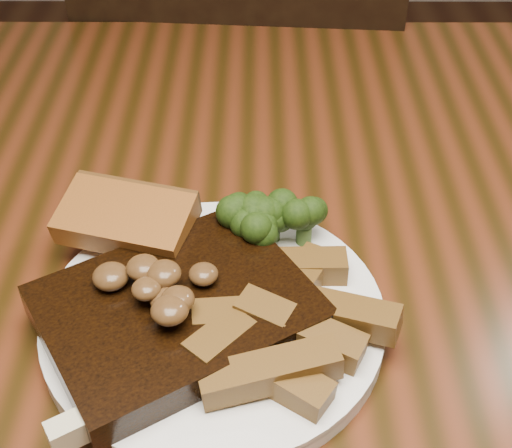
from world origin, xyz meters
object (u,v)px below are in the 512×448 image
at_px(plate, 214,319).
at_px(garlic_bread, 129,238).
at_px(chair_far, 245,123).
at_px(potato_wedges, 301,315).
at_px(steak, 177,312).
at_px(dining_table, 263,333).

distance_m(plate, garlic_bread, 0.10).
xyz_separation_m(chair_far, plate, (-0.01, -0.65, 0.24)).
height_order(chair_far, potato_wedges, chair_far).
height_order(plate, potato_wedges, potato_wedges).
bearing_deg(steak, garlic_bread, 88.00).
distance_m(dining_table, steak, 0.16).
relative_size(steak, potato_wedges, 1.52).
xyz_separation_m(plate, potato_wedges, (0.06, -0.01, 0.02)).
bearing_deg(dining_table, potato_wedges, -72.70).
relative_size(chair_far, garlic_bread, 8.92).
xyz_separation_m(steak, garlic_bread, (-0.05, 0.08, -0.00)).
distance_m(chair_far, steak, 0.71).
bearing_deg(garlic_bread, plate, -29.40).
bearing_deg(chair_far, garlic_bread, 86.07).
distance_m(plate, potato_wedges, 0.07).
bearing_deg(plate, potato_wedges, -10.84).
height_order(chair_far, steak, chair_far).
height_order(plate, garlic_bread, garlic_bread).
distance_m(plate, steak, 0.03).
distance_m(chair_far, garlic_bread, 0.64).
height_order(steak, garlic_bread, steak).
xyz_separation_m(dining_table, plate, (-0.04, -0.07, 0.10)).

